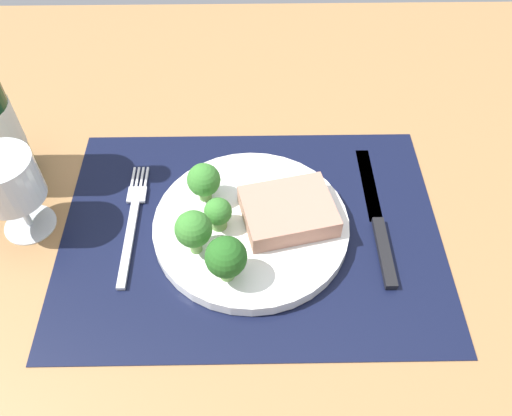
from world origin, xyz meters
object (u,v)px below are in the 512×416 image
Objects in this scene: plate at (254,226)px; fork at (136,221)px; knife at (381,223)px; steak at (291,211)px; wine_glass at (12,183)px.

plate is 15.06cm from fork.
knife is at bearing 1.03° from fork.
steak is 0.56× the size of fork.
plate is 15.97cm from knife.
plate is 28.74cm from wine_glass.
plate reaches higher than fork.
plate reaches higher than knife.
steak is 11.72cm from knife.
knife is at bearing 1.91° from plate.
steak is 0.47× the size of knife.
plate is 2.10× the size of wine_glass.
wine_glass reaches higher than knife.
steak is 0.94× the size of wine_glass.
plate is at bearing -2.85° from wine_glass.
knife is (15.96, 0.53, -0.50)cm from plate.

